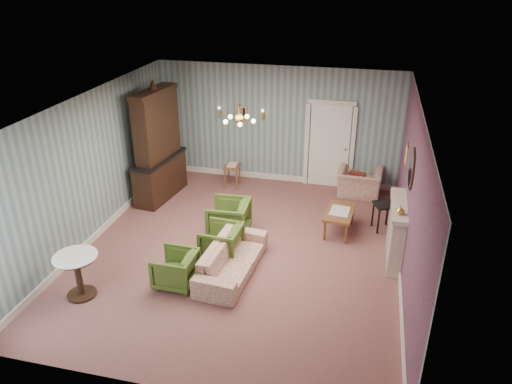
% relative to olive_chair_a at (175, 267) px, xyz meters
% --- Properties ---
extents(floor, '(7.00, 7.00, 0.00)m').
position_rel_olive_chair_a_xyz_m(floor, '(0.82, 1.31, -0.35)').
color(floor, '#84524D').
rests_on(floor, ground).
extents(ceiling, '(7.00, 7.00, 0.00)m').
position_rel_olive_chair_a_xyz_m(ceiling, '(0.82, 1.31, 2.55)').
color(ceiling, white).
rests_on(ceiling, ground).
extents(wall_back, '(6.00, 0.00, 6.00)m').
position_rel_olive_chair_a_xyz_m(wall_back, '(0.82, 4.81, 1.10)').
color(wall_back, slate).
rests_on(wall_back, ground).
extents(wall_front, '(6.00, 0.00, 6.00)m').
position_rel_olive_chair_a_xyz_m(wall_front, '(0.82, -2.19, 1.10)').
color(wall_front, slate).
rests_on(wall_front, ground).
extents(wall_left, '(0.00, 7.00, 7.00)m').
position_rel_olive_chair_a_xyz_m(wall_left, '(-2.18, 1.31, 1.10)').
color(wall_left, slate).
rests_on(wall_left, ground).
extents(wall_right, '(0.00, 7.00, 7.00)m').
position_rel_olive_chair_a_xyz_m(wall_right, '(3.82, 1.31, 1.10)').
color(wall_right, slate).
rests_on(wall_right, ground).
extents(wall_right_floral, '(0.00, 7.00, 7.00)m').
position_rel_olive_chair_a_xyz_m(wall_right_floral, '(3.80, 1.31, 1.10)').
color(wall_right_floral, '#A85463').
rests_on(wall_right_floral, ground).
extents(door, '(1.12, 0.12, 2.16)m').
position_rel_olive_chair_a_xyz_m(door, '(2.12, 4.77, 0.73)').
color(door, white).
rests_on(door, floor).
extents(olive_chair_a, '(0.65, 0.69, 0.69)m').
position_rel_olive_chair_a_xyz_m(olive_chair_a, '(0.00, 0.00, 0.00)').
color(olive_chair_a, '#456021').
rests_on(olive_chair_a, floor).
extents(olive_chair_b, '(0.69, 0.73, 0.72)m').
position_rel_olive_chair_a_xyz_m(olive_chair_b, '(0.51, 1.02, 0.02)').
color(olive_chair_b, '#456021').
rests_on(olive_chair_b, floor).
extents(olive_chair_c, '(0.78, 0.82, 0.81)m').
position_rel_olive_chair_a_xyz_m(olive_chair_c, '(0.41, 1.89, 0.06)').
color(olive_chair_c, '#456021').
rests_on(olive_chair_c, floor).
extents(sofa_chintz, '(0.72, 1.99, 0.76)m').
position_rel_olive_chair_a_xyz_m(sofa_chintz, '(0.85, 0.58, 0.04)').
color(sofa_chintz, '#95413C').
rests_on(sofa_chintz, floor).
extents(wingback_chair, '(1.04, 0.71, 0.88)m').
position_rel_olive_chair_a_xyz_m(wingback_chair, '(2.91, 4.35, 0.09)').
color(wingback_chair, '#95413C').
rests_on(wingback_chair, floor).
extents(dresser, '(0.77, 1.70, 2.73)m').
position_rel_olive_chair_a_xyz_m(dresser, '(-1.65, 3.21, 1.02)').
color(dresser, black).
rests_on(dresser, floor).
extents(fireplace, '(0.30, 1.40, 1.16)m').
position_rel_olive_chair_a_xyz_m(fireplace, '(3.68, 1.71, 0.23)').
color(fireplace, beige).
rests_on(fireplace, floor).
extents(mantel_vase, '(0.15, 0.15, 0.15)m').
position_rel_olive_chair_a_xyz_m(mantel_vase, '(3.66, 1.31, 0.89)').
color(mantel_vase, gold).
rests_on(mantel_vase, fireplace).
extents(oval_mirror, '(0.04, 0.76, 0.84)m').
position_rel_olive_chair_a_xyz_m(oval_mirror, '(3.78, 1.71, 1.50)').
color(oval_mirror, white).
rests_on(oval_mirror, wall_right).
extents(framed_print, '(0.04, 0.34, 0.42)m').
position_rel_olive_chair_a_xyz_m(framed_print, '(3.79, 3.06, 1.25)').
color(framed_print, gold).
rests_on(framed_print, wall_right).
extents(coffee_table, '(0.62, 1.01, 0.49)m').
position_rel_olive_chair_a_xyz_m(coffee_table, '(2.59, 2.47, -0.10)').
color(coffee_table, brown).
rests_on(coffee_table, floor).
extents(side_table_black, '(0.51, 0.51, 0.59)m').
position_rel_olive_chair_a_xyz_m(side_table_black, '(3.47, 2.80, -0.05)').
color(side_table_black, black).
rests_on(side_table_black, floor).
extents(pedestal_table, '(0.93, 0.93, 0.79)m').
position_rel_olive_chair_a_xyz_m(pedestal_table, '(-1.43, -0.66, 0.05)').
color(pedestal_table, black).
rests_on(pedestal_table, floor).
extents(nesting_table, '(0.40, 0.49, 0.61)m').
position_rel_olive_chair_a_xyz_m(nesting_table, '(-0.16, 4.14, -0.04)').
color(nesting_table, brown).
rests_on(nesting_table, floor).
extents(gilt_mirror_back, '(0.28, 0.06, 0.36)m').
position_rel_olive_chair_a_xyz_m(gilt_mirror_back, '(-0.08, 4.77, 1.35)').
color(gilt_mirror_back, gold).
rests_on(gilt_mirror_back, wall_back).
extents(sconce_left, '(0.16, 0.12, 0.30)m').
position_rel_olive_chair_a_xyz_m(sconce_left, '(-0.63, 4.75, 1.35)').
color(sconce_left, gold).
rests_on(sconce_left, wall_back).
extents(sconce_right, '(0.16, 0.12, 0.30)m').
position_rel_olive_chair_a_xyz_m(sconce_right, '(0.47, 4.75, 1.35)').
color(sconce_right, gold).
rests_on(sconce_right, wall_back).
extents(chandelier, '(0.56, 0.56, 0.36)m').
position_rel_olive_chair_a_xyz_m(chandelier, '(0.82, 1.31, 2.28)').
color(chandelier, gold).
rests_on(chandelier, ceiling).
extents(burgundy_cushion, '(0.41, 0.28, 0.39)m').
position_rel_olive_chair_a_xyz_m(burgundy_cushion, '(2.86, 4.20, 0.13)').
color(burgundy_cushion, maroon).
rests_on(burgundy_cushion, wingback_chair).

